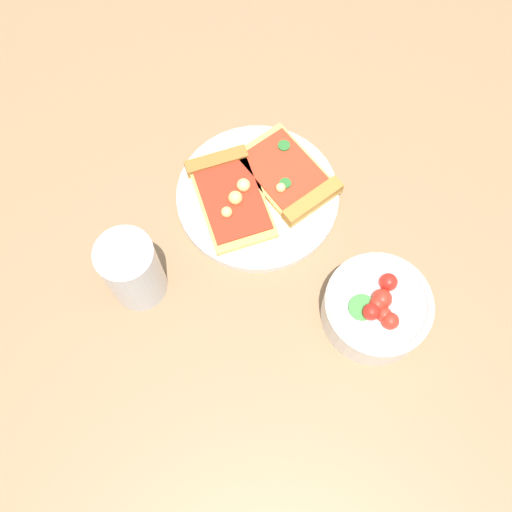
% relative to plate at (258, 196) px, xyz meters
% --- Properties ---
extents(ground_plane, '(2.40, 2.40, 0.00)m').
position_rel_plate_xyz_m(ground_plane, '(0.03, 0.02, -0.01)').
color(ground_plane, '#93704C').
rests_on(ground_plane, ground).
extents(plate, '(0.22, 0.22, 0.01)m').
position_rel_plate_xyz_m(plate, '(0.00, 0.00, 0.00)').
color(plate, silver).
rests_on(plate, ground_plane).
extents(pizza_slice_near, '(0.15, 0.17, 0.03)m').
position_rel_plate_xyz_m(pizza_slice_near, '(0.03, -0.03, 0.01)').
color(pizza_slice_near, '#E5B256').
rests_on(pizza_slice_near, plate).
extents(pizza_slice_far, '(0.12, 0.15, 0.02)m').
position_rel_plate_xyz_m(pizza_slice_far, '(-0.04, 0.02, 0.01)').
color(pizza_slice_far, '#E5B256').
rests_on(pizza_slice_far, plate).
extents(salad_bowl, '(0.13, 0.13, 0.07)m').
position_rel_plate_xyz_m(salad_bowl, '(0.04, 0.22, 0.02)').
color(salad_bowl, white).
rests_on(salad_bowl, ground_plane).
extents(soda_glass, '(0.07, 0.07, 0.11)m').
position_rel_plate_xyz_m(soda_glass, '(0.20, -0.04, 0.04)').
color(soda_glass, silver).
rests_on(soda_glass, ground_plane).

